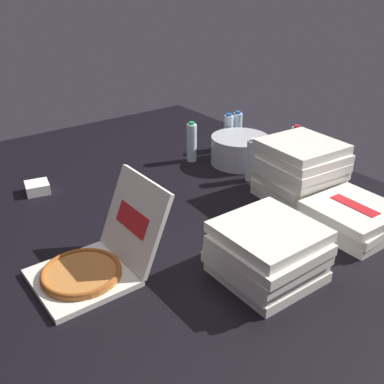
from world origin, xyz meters
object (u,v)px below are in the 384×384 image
Objects in this scene: open_pizza_box at (96,259)px; ice_bucket at (240,150)px; pizza_stack_center_far at (267,253)px; pizza_stack_right_mid at (353,218)px; water_bottle_4 at (295,146)px; water_bottle_1 at (237,130)px; pizza_stack_right_near at (300,171)px; water_bottle_0 at (252,161)px; water_bottle_3 at (228,133)px; napkin_pile at (37,188)px; water_bottle_2 at (192,142)px.

open_pizza_box reaches higher than ice_bucket.
open_pizza_box is 1.33× the size of pizza_stack_center_far.
water_bottle_4 reaches higher than pizza_stack_right_mid.
water_bottle_1 and water_bottle_4 have the same top height.
open_pizza_box is at bearing -110.52° from pizza_stack_right_mid.
pizza_stack_right_near is 1.61× the size of water_bottle_0.
ice_bucket is 1.41× the size of water_bottle_4.
water_bottle_3 is 1.24m from napkin_pile.
pizza_stack_center_far reaches higher than napkin_pile.
pizza_stack_right_near is 0.45m from water_bottle_4.
napkin_pile is (-1.26, -0.45, -0.08)m from pizza_stack_center_far.
pizza_stack_right_near reaches higher than water_bottle_4.
open_pizza_box is 1.99× the size of water_bottle_0.
pizza_stack_right_near is 1.15× the size of ice_bucket.
water_bottle_2 is at bearing 125.25° from open_pizza_box.
pizza_stack_right_mid is 1.61m from napkin_pile.
pizza_stack_right_mid is at bearing -7.97° from ice_bucket.
open_pizza_box reaches higher than water_bottle_3.
water_bottle_3 is at bearing 89.38° from water_bottle_2.
pizza_stack_center_far is at bearing 51.80° from open_pizza_box.
pizza_stack_center_far is at bearing -37.28° from ice_bucket.
water_bottle_0 is at bearing -25.31° from water_bottle_3.
water_bottle_1 is (-1.11, 0.86, 0.01)m from pizza_stack_center_far.
pizza_stack_center_far is at bearing -58.75° from pizza_stack_right_near.
water_bottle_3 is (-0.74, 0.16, -0.03)m from pizza_stack_right_near.
pizza_stack_right_near is 0.78m from water_bottle_1.
ice_bucket is at bearing 72.84° from napkin_pile.
water_bottle_2 is 0.30m from water_bottle_3.
water_bottle_2 is (-1.11, 0.48, 0.01)m from pizza_stack_center_far.
water_bottle_3 is (-0.43, 0.20, 0.00)m from water_bottle_0.
open_pizza_box is 1.99× the size of water_bottle_4.
water_bottle_0 is 1.00× the size of water_bottle_2.
water_bottle_4 is (0.43, 0.46, 0.00)m from water_bottle_2.
water_bottle_1 reaches higher than ice_bucket.
water_bottle_1 is (-0.21, 0.17, 0.03)m from ice_bucket.
pizza_stack_center_far is 0.93× the size of pizza_stack_right_near.
pizza_stack_center_far is 0.72m from pizza_stack_right_near.
pizza_stack_right_near is at bearing 88.26° from open_pizza_box.
water_bottle_3 reaches higher than pizza_stack_right_mid.
ice_bucket is at bearing 172.28° from pizza_stack_right_near.
pizza_stack_right_mid is 1.13m from water_bottle_3.
water_bottle_4 reaches higher than pizza_stack_center_far.
pizza_stack_right_near is 1.08× the size of pizza_stack_right_mid.
water_bottle_4 is (-0.31, 0.32, -0.03)m from pizza_stack_right_near.
open_pizza_box is at bearing -91.74° from pizza_stack_right_near.
open_pizza_box is at bearing -76.05° from water_bottle_0.
ice_bucket reaches higher than pizza_stack_right_mid.
pizza_stack_right_near is at bearing -12.09° from water_bottle_3.
water_bottle_0 reaches higher than pizza_stack_right_mid.
open_pizza_box is 0.85m from napkin_pile.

